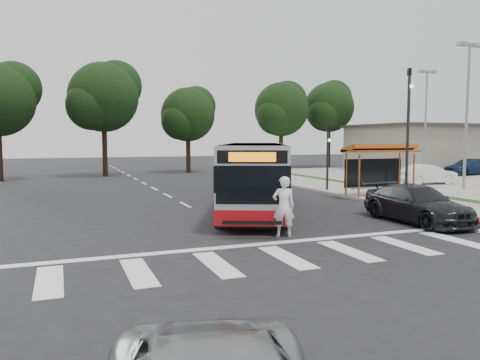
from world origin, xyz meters
name	(u,v)px	position (x,y,z in m)	size (l,w,h in m)	color
ground	(226,226)	(0.00, 0.00, 0.00)	(140.00, 140.00, 0.00)	black
sidewalk_east	(351,191)	(11.00, 8.00, 0.06)	(4.00, 40.00, 0.12)	gray
curb_east	(323,192)	(9.00, 8.00, 0.07)	(0.30, 40.00, 0.15)	#9E9991
curb_east_red	(454,218)	(9.00, -2.00, 0.08)	(0.32, 6.00, 0.15)	maroon
parking_lot	(471,182)	(23.00, 10.00, 0.05)	(18.00, 36.00, 0.10)	gray
commercial_building	(428,149)	(30.00, 22.00, 2.20)	(14.00, 10.00, 4.40)	gray
building_roof_cap	(429,126)	(30.00, 22.00, 4.55)	(14.60, 10.60, 0.30)	#383330
crosswalk_ladder	(287,257)	(0.00, -5.00, 0.01)	(18.00, 2.60, 0.01)	silver
bus_shelter	(379,155)	(10.80, 5.10, 2.35)	(4.20, 1.60, 2.86)	#A3501B
traffic_signal_ne_tall	(408,125)	(9.60, 1.49, 3.88)	(0.18, 0.37, 6.50)	black
traffic_signal_ne_short	(328,151)	(9.60, 8.49, 2.48)	(0.18, 0.37, 4.00)	black
lot_light_front	(467,96)	(18.00, 6.00, 5.91)	(1.90, 0.35, 9.01)	gray
lot_light_mid	(426,108)	(24.00, 16.00, 5.91)	(1.90, 0.35, 9.01)	gray
tree_ne_a	(282,109)	(16.08, 28.06, 6.39)	(6.16, 5.74, 9.30)	black
tree_ne_b	(329,106)	(23.08, 30.06, 6.92)	(6.16, 5.74, 10.02)	black
tree_north_a	(104,96)	(-1.92, 26.07, 6.92)	(6.60, 6.15, 10.17)	black
tree_north_b	(188,114)	(6.07, 28.06, 5.66)	(5.72, 5.33, 8.43)	black
transit_bus	(254,177)	(2.50, 3.26, 1.50)	(2.52, 11.61, 3.00)	#A9ABAD
pedestrian	(284,206)	(1.15, -2.50, 1.00)	(0.73, 0.48, 2.00)	white
dark_sedan	(417,204)	(7.16, -1.97, 0.72)	(2.01, 4.94, 1.43)	black
parked_car_1	(427,174)	(18.11, 9.28, 0.78)	(1.44, 4.12, 1.36)	white
parked_car_3	(468,167)	(27.67, 14.65, 0.80)	(1.97, 4.84, 1.40)	#16274D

